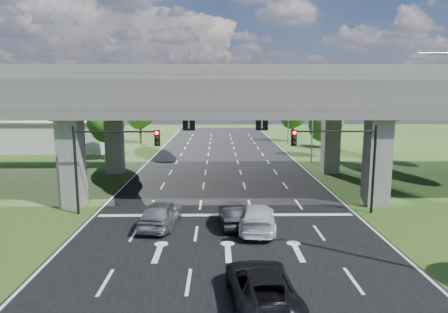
{
  "coord_description": "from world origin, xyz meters",
  "views": [
    {
      "loc": [
        -0.5,
        -22.26,
        8.16
      ],
      "look_at": [
        -0.05,
        8.13,
        3.26
      ],
      "focal_mm": 32.0,
      "sensor_mm": 36.0,
      "label": 1
    }
  ],
  "objects_px": {
    "streetlight_far": "(309,113)",
    "car_white": "(257,217)",
    "signal_left": "(108,153)",
    "car_dark": "(232,215)",
    "signal_right": "(343,153)",
    "streetlight_beyond": "(286,107)",
    "car_trailing": "(262,286)",
    "car_silver": "(161,213)"
  },
  "relations": [
    {
      "from": "signal_right",
      "to": "car_dark",
      "type": "xyz_separation_m",
      "value": [
        -7.47,
        -2.56,
        -3.49
      ]
    },
    {
      "from": "car_trailing",
      "to": "streetlight_far",
      "type": "bearing_deg",
      "value": -110.26
    },
    {
      "from": "streetlight_beyond",
      "to": "car_dark",
      "type": "xyz_separation_m",
      "value": [
        -9.75,
        -38.62,
        -5.15
      ]
    },
    {
      "from": "streetlight_far",
      "to": "car_white",
      "type": "distance_m",
      "value": 25.3
    },
    {
      "from": "streetlight_beyond",
      "to": "streetlight_far",
      "type": "bearing_deg",
      "value": -90.0
    },
    {
      "from": "streetlight_beyond",
      "to": "car_trailing",
      "type": "xyz_separation_m",
      "value": [
        -8.93,
        -47.9,
        -5.08
      ]
    },
    {
      "from": "signal_left",
      "to": "car_dark",
      "type": "bearing_deg",
      "value": -17.39
    },
    {
      "from": "car_dark",
      "to": "car_trailing",
      "type": "xyz_separation_m",
      "value": [
        0.81,
        -9.28,
        0.07
      ]
    },
    {
      "from": "streetlight_beyond",
      "to": "car_white",
      "type": "distance_m",
      "value": 40.54
    },
    {
      "from": "signal_left",
      "to": "signal_right",
      "type": "bearing_deg",
      "value": 0.0
    },
    {
      "from": "signal_left",
      "to": "streetlight_far",
      "type": "relative_size",
      "value": 0.6
    },
    {
      "from": "streetlight_far",
      "to": "car_white",
      "type": "relative_size",
      "value": 1.92
    },
    {
      "from": "signal_left",
      "to": "streetlight_far",
      "type": "height_order",
      "value": "streetlight_far"
    },
    {
      "from": "car_silver",
      "to": "car_trailing",
      "type": "distance_m",
      "value": 10.59
    },
    {
      "from": "streetlight_far",
      "to": "car_dark",
      "type": "relative_size",
      "value": 2.48
    },
    {
      "from": "car_dark",
      "to": "signal_right",
      "type": "bearing_deg",
      "value": -166.01
    },
    {
      "from": "streetlight_far",
      "to": "streetlight_beyond",
      "type": "distance_m",
      "value": 16.0
    },
    {
      "from": "signal_right",
      "to": "signal_left",
      "type": "distance_m",
      "value": 15.65
    },
    {
      "from": "signal_right",
      "to": "car_dark",
      "type": "relative_size",
      "value": 1.49
    },
    {
      "from": "car_white",
      "to": "signal_left",
      "type": "bearing_deg",
      "value": -14.72
    },
    {
      "from": "signal_left",
      "to": "streetlight_far",
      "type": "bearing_deg",
      "value": 48.22
    },
    {
      "from": "car_white",
      "to": "car_trailing",
      "type": "height_order",
      "value": "car_white"
    },
    {
      "from": "car_silver",
      "to": "car_trailing",
      "type": "relative_size",
      "value": 0.91
    },
    {
      "from": "streetlight_far",
      "to": "car_white",
      "type": "bearing_deg",
      "value": -109.56
    },
    {
      "from": "streetlight_far",
      "to": "car_silver",
      "type": "height_order",
      "value": "streetlight_far"
    },
    {
      "from": "car_white",
      "to": "car_trailing",
      "type": "distance_m",
      "value": 8.56
    },
    {
      "from": "car_dark",
      "to": "car_white",
      "type": "relative_size",
      "value": 0.77
    },
    {
      "from": "signal_right",
      "to": "car_white",
      "type": "xyz_separation_m",
      "value": [
        -6.02,
        -3.3,
        -3.4
      ]
    },
    {
      "from": "streetlight_far",
      "to": "car_silver",
      "type": "xyz_separation_m",
      "value": [
        -14.11,
        -22.67,
        -5.0
      ]
    },
    {
      "from": "car_white",
      "to": "streetlight_beyond",
      "type": "bearing_deg",
      "value": -97.7
    },
    {
      "from": "signal_left",
      "to": "car_white",
      "type": "height_order",
      "value": "signal_left"
    },
    {
      "from": "streetlight_far",
      "to": "car_dark",
      "type": "xyz_separation_m",
      "value": [
        -9.75,
        -22.62,
        -5.15
      ]
    },
    {
      "from": "signal_left",
      "to": "car_white",
      "type": "relative_size",
      "value": 1.15
    },
    {
      "from": "signal_right",
      "to": "car_white",
      "type": "bearing_deg",
      "value": -151.29
    },
    {
      "from": "signal_left",
      "to": "car_trailing",
      "type": "height_order",
      "value": "signal_left"
    },
    {
      "from": "signal_left",
      "to": "car_trailing",
      "type": "bearing_deg",
      "value": -52.78
    },
    {
      "from": "streetlight_far",
      "to": "car_trailing",
      "type": "xyz_separation_m",
      "value": [
        -8.93,
        -31.9,
        -5.08
      ]
    },
    {
      "from": "signal_right",
      "to": "car_white",
      "type": "distance_m",
      "value": 7.66
    },
    {
      "from": "signal_left",
      "to": "car_trailing",
      "type": "distance_m",
      "value": 15.25
    },
    {
      "from": "signal_right",
      "to": "streetlight_far",
      "type": "relative_size",
      "value": 0.6
    },
    {
      "from": "streetlight_beyond",
      "to": "car_dark",
      "type": "height_order",
      "value": "streetlight_beyond"
    },
    {
      "from": "signal_left",
      "to": "car_white",
      "type": "bearing_deg",
      "value": -18.93
    }
  ]
}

